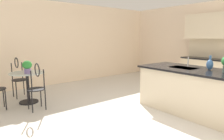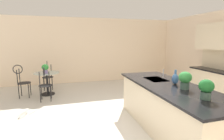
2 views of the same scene
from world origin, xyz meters
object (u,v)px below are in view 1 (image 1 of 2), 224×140
at_px(bistro_table, 28,85).
at_px(chair_near_window, 19,75).
at_px(vase_on_counter, 210,64).
at_px(chair_by_island, 37,85).
at_px(potted_plant_on_table, 27,66).

distance_m(bistro_table, chair_near_window, 0.69).
distance_m(bistro_table, vase_on_counter, 4.08).
bearing_deg(chair_by_island, vase_on_counter, 48.62).
relative_size(potted_plant_on_table, vase_on_counter, 1.03).
relative_size(chair_near_window, chair_by_island, 1.00).
height_order(bistro_table, chair_near_window, chair_near_window).
relative_size(bistro_table, chair_near_window, 0.77).
relative_size(chair_near_window, vase_on_counter, 3.62).
bearing_deg(vase_on_counter, potted_plant_on_table, -136.91).
bearing_deg(bistro_table, potted_plant_on_table, -8.74).
height_order(bistro_table, potted_plant_on_table, potted_plant_on_table).
distance_m(chair_near_window, chair_by_island, 1.34).
distance_m(bistro_table, potted_plant_on_table, 0.48).
bearing_deg(vase_on_counter, chair_by_island, -131.38).
height_order(potted_plant_on_table, vase_on_counter, vase_on_counter).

